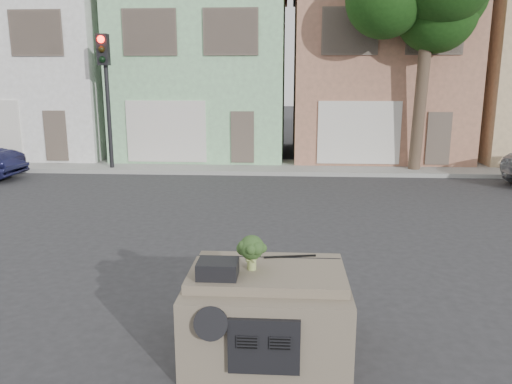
# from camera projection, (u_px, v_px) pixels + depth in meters

# --- Properties ---
(ground_plane) EXTENTS (120.00, 120.00, 0.00)m
(ground_plane) POSITION_uv_depth(u_px,v_px,m) (274.00, 265.00, 9.43)
(ground_plane) COLOR #303033
(ground_plane) RESTS_ON ground
(sidewalk) EXTENTS (40.00, 3.00, 0.15)m
(sidewalk) POSITION_uv_depth(u_px,v_px,m) (282.00, 167.00, 19.64)
(sidewalk) COLOR gray
(sidewalk) RESTS_ON ground
(townhouse_white) EXTENTS (7.20, 8.20, 7.55)m
(townhouse_white) POSITION_uv_depth(u_px,v_px,m) (50.00, 72.00, 23.41)
(townhouse_white) COLOR silver
(townhouse_white) RESTS_ON ground
(townhouse_mint) EXTENTS (7.20, 8.20, 7.55)m
(townhouse_mint) POSITION_uv_depth(u_px,v_px,m) (208.00, 72.00, 22.94)
(townhouse_mint) COLOR #91CC95
(townhouse_mint) RESTS_ON ground
(townhouse_tan) EXTENTS (7.20, 8.20, 7.55)m
(townhouse_tan) POSITION_uv_depth(u_px,v_px,m) (373.00, 72.00, 22.47)
(townhouse_tan) COLOR #A56E56
(townhouse_tan) RESTS_ON ground
(traffic_signal) EXTENTS (0.40, 0.40, 5.10)m
(traffic_signal) POSITION_uv_depth(u_px,v_px,m) (107.00, 104.00, 18.53)
(traffic_signal) COLOR black
(traffic_signal) RESTS_ON ground
(tree_near) EXTENTS (4.40, 4.00, 8.50)m
(tree_near) POSITION_uv_depth(u_px,v_px,m) (423.00, 56.00, 17.73)
(tree_near) COLOR #15380F
(tree_near) RESTS_ON ground
(car_dashboard) EXTENTS (2.00, 1.80, 1.12)m
(car_dashboard) POSITION_uv_depth(u_px,v_px,m) (267.00, 308.00, 6.38)
(car_dashboard) COLOR #6F6351
(car_dashboard) RESTS_ON ground
(instrument_hump) EXTENTS (0.48, 0.38, 0.20)m
(instrument_hump) POSITION_uv_depth(u_px,v_px,m) (218.00, 269.00, 5.94)
(instrument_hump) COLOR black
(instrument_hump) RESTS_ON car_dashboard
(wiper_arm) EXTENTS (0.69, 0.15, 0.02)m
(wiper_arm) POSITION_uv_depth(u_px,v_px,m) (290.00, 256.00, 6.61)
(wiper_arm) COLOR black
(wiper_arm) RESTS_ON car_dashboard
(broccoli) EXTENTS (0.38, 0.38, 0.45)m
(broccoli) POSITION_uv_depth(u_px,v_px,m) (252.00, 252.00, 6.14)
(broccoli) COLOR #243B19
(broccoli) RESTS_ON car_dashboard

